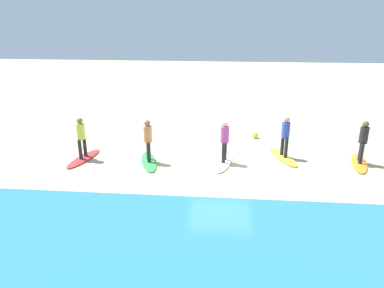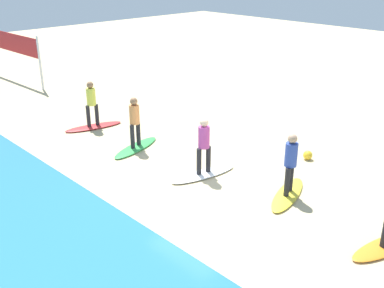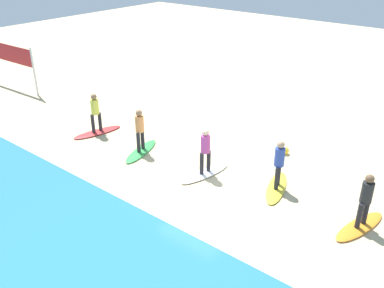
{
  "view_description": "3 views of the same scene",
  "coord_description": "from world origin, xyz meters",
  "px_view_note": "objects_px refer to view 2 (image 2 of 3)",
  "views": [
    {
      "loc": [
        -0.03,
        13.26,
        5.58
      ],
      "look_at": [
        1.09,
        0.63,
        0.96
      ],
      "focal_mm": 34.34,
      "sensor_mm": 36.0,
      "label": 1
    },
    {
      "loc": [
        -8.4,
        8.46,
        5.81
      ],
      "look_at": [
        0.12,
        0.32,
        0.98
      ],
      "focal_mm": 42.93,
      "sensor_mm": 36.0,
      "label": 2
    },
    {
      "loc": [
        -7.72,
        10.21,
        7.43
      ],
      "look_at": [
        0.18,
        0.44,
        1.23
      ],
      "focal_mm": 39.65,
      "sensor_mm": 36.0,
      "label": 3
    }
  ],
  "objects_px": {
    "surfboard_green": "(136,147)",
    "surfboard_yellow": "(288,194)",
    "surfboard_red": "(94,127)",
    "surfer_yellow": "(291,160)",
    "surfer_white": "(204,142)",
    "surfer_green": "(135,119)",
    "surfer_red": "(91,101)",
    "surfboard_white": "(204,174)",
    "beach_ball": "(308,155)"
  },
  "relations": [
    {
      "from": "surfer_red",
      "to": "beach_ball",
      "type": "relative_size",
      "value": 5.76
    },
    {
      "from": "surfboard_yellow",
      "to": "surfer_white",
      "type": "xyz_separation_m",
      "value": [
        2.37,
        0.74,
        0.99
      ]
    },
    {
      "from": "surfboard_white",
      "to": "surfer_green",
      "type": "xyz_separation_m",
      "value": [
        2.91,
        0.2,
        0.99
      ]
    },
    {
      "from": "surfboard_white",
      "to": "beach_ball",
      "type": "xyz_separation_m",
      "value": [
        -1.43,
        -3.11,
        0.1
      ]
    },
    {
      "from": "beach_ball",
      "to": "surfer_yellow",
      "type": "bearing_deg",
      "value": 111.73
    },
    {
      "from": "surfer_green",
      "to": "surfboard_yellow",
      "type": "bearing_deg",
      "value": -169.98
    },
    {
      "from": "surfboard_yellow",
      "to": "surfer_green",
      "type": "height_order",
      "value": "surfer_green"
    },
    {
      "from": "surfer_yellow",
      "to": "surfboard_white",
      "type": "distance_m",
      "value": 2.68
    },
    {
      "from": "surfboard_yellow",
      "to": "surfer_green",
      "type": "relative_size",
      "value": 1.28
    },
    {
      "from": "surfboard_red",
      "to": "surfer_red",
      "type": "relative_size",
      "value": 1.28
    },
    {
      "from": "surfer_yellow",
      "to": "surfer_white",
      "type": "bearing_deg",
      "value": 17.25
    },
    {
      "from": "surfboard_white",
      "to": "surfer_red",
      "type": "bearing_deg",
      "value": -78.33
    },
    {
      "from": "surfboard_green",
      "to": "beach_ball",
      "type": "height_order",
      "value": "beach_ball"
    },
    {
      "from": "surfboard_green",
      "to": "beach_ball",
      "type": "relative_size",
      "value": 7.38
    },
    {
      "from": "beach_ball",
      "to": "surfboard_yellow",
      "type": "bearing_deg",
      "value": 111.73
    },
    {
      "from": "surfer_red",
      "to": "surfer_yellow",
      "type": "bearing_deg",
      "value": -173.85
    },
    {
      "from": "surfboard_white",
      "to": "surfboard_green",
      "type": "relative_size",
      "value": 1.0
    },
    {
      "from": "surfer_red",
      "to": "surfboard_red",
      "type": "bearing_deg",
      "value": 3.58
    },
    {
      "from": "surfboard_yellow",
      "to": "surfer_white",
      "type": "bearing_deg",
      "value": -91.84
    },
    {
      "from": "surfboard_white",
      "to": "surfer_red",
      "type": "xyz_separation_m",
      "value": [
        5.56,
        0.12,
        0.99
      ]
    },
    {
      "from": "surfer_yellow",
      "to": "surfer_red",
      "type": "bearing_deg",
      "value": 6.15
    },
    {
      "from": "surfboard_white",
      "to": "surfer_green",
      "type": "bearing_deg",
      "value": -75.67
    },
    {
      "from": "surfer_green",
      "to": "beach_ball",
      "type": "xyz_separation_m",
      "value": [
        -4.34,
        -3.31,
        -0.89
      ]
    },
    {
      "from": "surfer_yellow",
      "to": "surfboard_red",
      "type": "relative_size",
      "value": 0.78
    },
    {
      "from": "surfer_yellow",
      "to": "surfer_red",
      "type": "relative_size",
      "value": 1.0
    },
    {
      "from": "surfboard_yellow",
      "to": "beach_ball",
      "type": "xyz_separation_m",
      "value": [
        0.95,
        -2.37,
        0.1
      ]
    },
    {
      "from": "surfer_yellow",
      "to": "surfer_red",
      "type": "distance_m",
      "value": 7.98
    },
    {
      "from": "surfboard_yellow",
      "to": "surfboard_white",
      "type": "distance_m",
      "value": 2.48
    },
    {
      "from": "surfboard_yellow",
      "to": "surfer_white",
      "type": "relative_size",
      "value": 1.28
    },
    {
      "from": "surfboard_red",
      "to": "surfer_yellow",
      "type": "bearing_deg",
      "value": 109.5
    },
    {
      "from": "surfer_green",
      "to": "surfboard_green",
      "type": "bearing_deg",
      "value": -90.0
    },
    {
      "from": "surfboard_white",
      "to": "surfer_red",
      "type": "distance_m",
      "value": 5.65
    },
    {
      "from": "surfer_green",
      "to": "beach_ball",
      "type": "distance_m",
      "value": 5.53
    },
    {
      "from": "surfboard_green",
      "to": "surfer_red",
      "type": "relative_size",
      "value": 1.28
    },
    {
      "from": "surfer_white",
      "to": "surfboard_red",
      "type": "relative_size",
      "value": 0.78
    },
    {
      "from": "surfer_yellow",
      "to": "surfer_red",
      "type": "xyz_separation_m",
      "value": [
        7.94,
        0.85,
        0.0
      ]
    },
    {
      "from": "surfboard_red",
      "to": "surfer_red",
      "type": "distance_m",
      "value": 0.99
    },
    {
      "from": "surfer_red",
      "to": "beach_ball",
      "type": "distance_m",
      "value": 7.75
    },
    {
      "from": "surfboard_yellow",
      "to": "surfer_red",
      "type": "relative_size",
      "value": 1.28
    },
    {
      "from": "surfboard_yellow",
      "to": "surfboard_white",
      "type": "relative_size",
      "value": 1.0
    },
    {
      "from": "surfboard_red",
      "to": "beach_ball",
      "type": "height_order",
      "value": "beach_ball"
    },
    {
      "from": "surfer_red",
      "to": "surfer_white",
      "type": "bearing_deg",
      "value": -178.79
    },
    {
      "from": "surfer_white",
      "to": "surfboard_white",
      "type": "bearing_deg",
      "value": 108.43
    },
    {
      "from": "surfboard_green",
      "to": "surfer_red",
      "type": "xyz_separation_m",
      "value": [
        2.65,
        -0.08,
        0.99
      ]
    },
    {
      "from": "surfboard_green",
      "to": "surfboard_red",
      "type": "xyz_separation_m",
      "value": [
        2.65,
        -0.08,
        0.0
      ]
    },
    {
      "from": "surfboard_green",
      "to": "surfer_green",
      "type": "distance_m",
      "value": 0.99
    },
    {
      "from": "surfboard_white",
      "to": "beach_ball",
      "type": "height_order",
      "value": "beach_ball"
    },
    {
      "from": "surfboard_green",
      "to": "surfboard_yellow",
      "type": "bearing_deg",
      "value": 83.71
    },
    {
      "from": "surfboard_red",
      "to": "beach_ball",
      "type": "distance_m",
      "value": 7.7
    },
    {
      "from": "surfboard_yellow",
      "to": "surfboard_green",
      "type": "distance_m",
      "value": 5.37
    }
  ]
}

